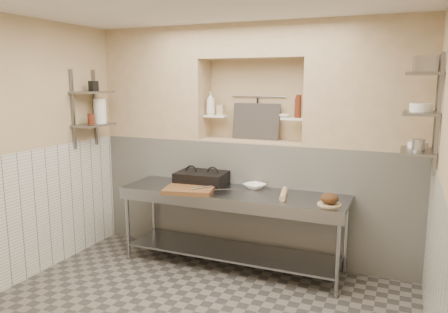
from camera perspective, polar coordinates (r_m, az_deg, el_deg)
The scene contains 45 objects.
wall_left at distance 5.07m, azimuth -25.92°, elevation 0.49°, with size 0.10×3.90×2.80m, color tan.
wall_back at distance 5.60m, azimuth 4.66°, elevation 2.25°, with size 4.00×0.10×2.80m, color tan.
backwall_lower at distance 5.51m, azimuth 3.73°, elevation -5.30°, with size 4.00×0.40×1.40m, color silver.
alcove_sill at distance 5.37m, azimuth 3.82°, elevation 2.04°, with size 1.30×0.40×0.02m, color tan.
backwall_pillar_left at distance 5.89m, azimuth -8.54°, elevation 9.38°, with size 1.35×0.40×1.40m, color tan.
backwall_pillar_right at distance 5.04m, azimuth 18.46°, elevation 8.93°, with size 1.35×0.40×1.40m, color tan.
backwall_header at distance 5.34m, azimuth 3.97°, elevation 14.80°, with size 1.30×0.40×0.40m, color tan.
wainscot_left at distance 5.17m, azimuth -24.90°, elevation -7.23°, with size 0.02×3.90×1.40m, color silver.
wainscot_right at distance 3.58m, azimuth 25.75°, elevation -14.83°, with size 0.02×3.90×1.40m, color silver.
alcove_shelf_left at distance 5.52m, azimuth -1.08°, elevation 5.30°, with size 0.28×0.16×0.03m, color white.
alcove_shelf_right at distance 5.19m, azimuth 9.09°, elevation 4.90°, with size 0.28×0.16×0.03m, color white.
utensil_rail at distance 5.48m, azimuth 4.47°, elevation 7.86°, with size 0.02×0.02×0.70m, color gray.
hanging_steel at distance 5.47m, azimuth 4.38°, elevation 6.07°, with size 0.02×0.02×0.30m, color black.
splash_panel at distance 5.43m, azimuth 4.19°, elevation 4.57°, with size 0.60×0.02×0.45m, color #383330.
shelf_rail_left_a at distance 5.87m, azimuth -16.50°, elevation 6.15°, with size 0.03×0.03×0.95m, color slate.
shelf_rail_left_b at distance 5.56m, azimuth -19.12°, elevation 5.83°, with size 0.03×0.03×0.95m, color slate.
wall_shelf_left_lower at distance 5.64m, azimuth -16.63°, elevation 3.97°, with size 0.30×0.50×0.03m, color slate.
wall_shelf_left_upper at distance 5.62m, azimuth -16.83°, elevation 8.03°, with size 0.30×0.50×0.03m, color slate.
shelf_rail_right_a at distance 4.54m, azimuth 25.98°, elevation 5.24°, with size 0.03×0.03×1.05m, color slate.
shelf_rail_right_b at distance 4.14m, azimuth 26.23°, elevation 4.87°, with size 0.03×0.03×1.05m, color slate.
wall_shelf_right_lower at distance 4.37m, azimuth 23.99°, elevation 0.61°, with size 0.30×0.50×0.03m, color slate.
wall_shelf_right_mid at distance 4.33m, azimuth 24.32°, elevation 5.19°, with size 0.30×0.50×0.03m, color slate.
wall_shelf_right_upper at distance 4.32m, azimuth 24.65°, elevation 9.81°, with size 0.30×0.50×0.03m, color slate.
prep_table at distance 5.03m, azimuth 0.99°, elevation -7.44°, with size 2.60×0.70×0.90m.
panini_press at distance 5.25m, azimuth -2.90°, elevation -2.88°, with size 0.61×0.46×0.16m.
cutting_board at distance 4.94m, azimuth -4.58°, elevation -4.38°, with size 0.55×0.38×0.05m, color brown.
knife_blade at distance 4.87m, azimuth 0.35°, elevation -4.29°, with size 0.29×0.03×0.01m, color gray.
tongs at distance 4.91m, azimuth -2.85°, elevation -4.07°, with size 0.02×0.02×0.26m, color gray.
mixing_bowl at distance 5.10m, azimuth 4.03°, elevation -3.88°, with size 0.24×0.24×0.06m, color white.
rolling_pin at distance 4.77m, azimuth 7.80°, elevation -4.87°, with size 0.06×0.06×0.42m, color tan.
bread_board at distance 4.56m, azimuth 13.59°, elevation -6.09°, with size 0.24×0.24×0.01m, color tan.
bread_loaf at distance 4.54m, azimuth 13.62°, elevation -5.35°, with size 0.18×0.18×0.11m, color #4C2D19.
bottle_soap at distance 5.52m, azimuth -1.76°, elevation 6.95°, with size 0.11×0.11×0.29m, color white.
jar_alcove at distance 5.52m, azimuth -0.41°, elevation 6.10°, with size 0.09×0.09×0.13m, color tan.
bowl_alcove at distance 5.19m, azimuth 7.89°, elevation 5.28°, with size 0.13×0.13×0.04m, color white.
condiment_a at distance 5.20m, azimuth 9.54°, elevation 6.29°, with size 0.06×0.06×0.23m, color #512010.
condiment_b at distance 5.16m, azimuth 9.70°, elevation 6.48°, with size 0.07×0.07×0.27m, color #512010.
condiment_c at distance 5.21m, azimuth 9.95°, elevation 5.75°, with size 0.08×0.08×0.13m, color white.
jug_left at distance 5.73m, azimuth -15.89°, elevation 5.75°, with size 0.15×0.15×0.31m, color white.
jar_left at distance 5.60m, azimuth -16.97°, elevation 4.70°, with size 0.08×0.08×0.13m, color #512010.
box_left_upper at distance 5.64m, azimuth -16.68°, elevation 8.80°, with size 0.09×0.09×0.12m, color black.
bowl_right at distance 4.52m, azimuth 24.01°, elevation 1.40°, with size 0.18×0.18×0.05m, color white.
canister_right at distance 4.27m, azimuth 24.07°, elevation 1.34°, with size 0.11×0.11×0.11m, color gray.
bowl_right_mid at distance 4.37m, azimuth 24.35°, elevation 5.87°, with size 0.20×0.20×0.07m, color white.
basket_right at distance 4.31m, azimuth 24.73°, elevation 10.91°, with size 0.18×0.22×0.14m, color gray.
Camera 1 is at (1.75, -3.27, 2.13)m, focal length 35.00 mm.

